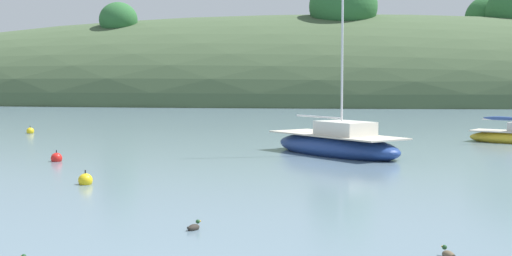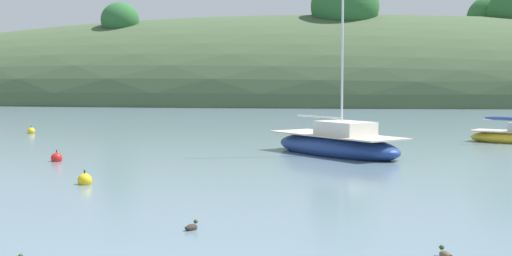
% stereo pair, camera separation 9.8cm
% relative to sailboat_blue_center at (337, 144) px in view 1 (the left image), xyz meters
% --- Properties ---
extents(far_shoreline_hill, '(150.00, 36.00, 27.26)m').
position_rel_sailboat_blue_center_xyz_m(far_shoreline_hill, '(-3.14, 63.55, -0.31)').
color(far_shoreline_hill, '#425638').
rests_on(far_shoreline_hill, ground).
extents(sailboat_blue_center, '(6.55, 6.98, 10.71)m').
position_rel_sailboat_blue_center_xyz_m(sailboat_blue_center, '(0.00, 0.00, 0.00)').
color(sailboat_blue_center, navy).
rests_on(sailboat_blue_center, ground).
extents(mooring_buoy_inner, '(0.44, 0.44, 0.54)m').
position_rel_sailboat_blue_center_xyz_m(mooring_buoy_inner, '(-17.89, 9.72, -0.31)').
color(mooring_buoy_inner, yellow).
rests_on(mooring_buoy_inner, ground).
extents(mooring_buoy_outer, '(0.44, 0.44, 0.54)m').
position_rel_sailboat_blue_center_xyz_m(mooring_buoy_outer, '(-10.83, -3.71, -0.31)').
color(mooring_buoy_outer, red).
rests_on(mooring_buoy_outer, ground).
extents(mooring_buoy_channel, '(0.44, 0.44, 0.54)m').
position_rel_sailboat_blue_center_xyz_m(mooring_buoy_channel, '(-7.62, -9.37, -0.31)').
color(mooring_buoy_channel, yellow).
rests_on(mooring_buoy_channel, ground).
extents(duck_straggler, '(0.32, 0.41, 0.24)m').
position_rel_sailboat_blue_center_xyz_m(duck_straggler, '(-3.05, -15.39, -0.38)').
color(duck_straggler, '#2D2823').
rests_on(duck_straggler, ground).
extents(duck_trailing, '(0.29, 0.41, 0.24)m').
position_rel_sailboat_blue_center_xyz_m(duck_trailing, '(1.98, -17.18, -0.38)').
color(duck_trailing, brown).
rests_on(duck_trailing, ground).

